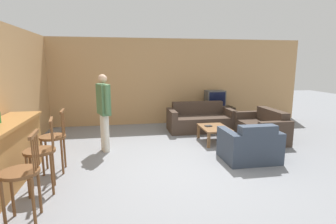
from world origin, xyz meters
The scene contains 14 objects.
ground_plane centered at (0.00, 0.00, 0.00)m, with size 24.00×24.00×0.00m, color gray.
wall_back centered at (0.00, 3.64, 1.30)m, with size 9.40×0.08×2.60m.
wall_left centered at (-3.18, 1.32, 1.30)m, with size 0.08×8.64×2.60m.
bar_chair_near centered at (-2.23, -1.29, 0.57)m, with size 0.47×0.47×1.08m.
bar_chair_mid centered at (-2.23, -0.54, 0.57)m, with size 0.51×0.51×1.08m.
bar_chair_far centered at (-2.23, 0.21, 0.57)m, with size 0.46×0.46×1.08m.
couch_far centered at (1.08, 2.53, 0.28)m, with size 1.78×0.86×0.78m.
armchair_near centered at (1.34, 0.11, 0.28)m, with size 1.01×0.82×0.76m.
loveseat_right centered at (2.32, 1.38, 0.28)m, with size 0.79×1.42×0.75m.
coffee_table centered at (1.08, 1.38, 0.31)m, with size 0.62×0.88×0.37m.
tv_unit centered at (1.78, 3.30, 0.26)m, with size 1.17×0.53×0.52m.
tv centered at (1.78, 3.30, 0.78)m, with size 0.57×0.42×0.52m.
book_on_table centered at (0.96, 1.47, 0.38)m, with size 0.18×0.16×0.02m.
person_by_window centered at (-1.45, 1.18, 0.92)m, with size 0.32×0.57×1.64m.
Camera 1 is at (-1.06, -4.38, 1.86)m, focal length 28.00 mm.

